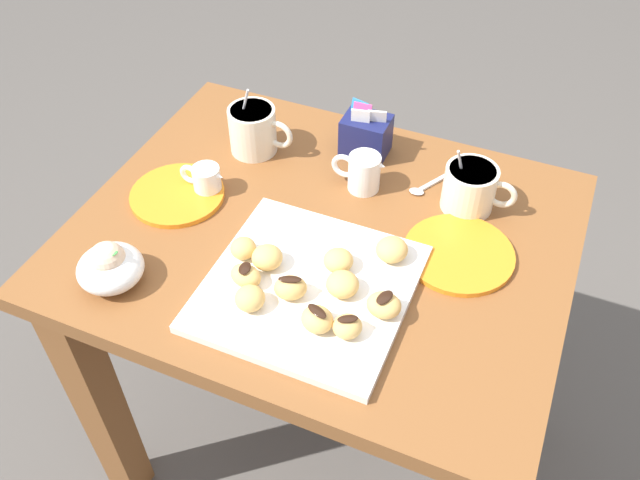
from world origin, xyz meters
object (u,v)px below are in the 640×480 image
sugar_caddy (366,135)px  beignet_1 (347,326)px  chocolate_sauce_pitcher (206,179)px  beignet_8 (243,248)px  cream_pitcher_white (363,171)px  pastry_plate_square (308,288)px  beignet_7 (250,298)px  beignet_5 (392,249)px  beignet_6 (342,284)px  saucer_orange_right (177,195)px  beignet_3 (338,260)px  dining_table (322,290)px  beignet_9 (317,319)px  beignet_0 (267,257)px  ice_cream_bowl (110,266)px  coffee_mug_cream_left (254,129)px  saucer_orange_left (459,254)px  coffee_mug_cream_right (471,187)px  beignet_2 (290,288)px  beignet_10 (246,276)px  beignet_4 (384,305)px

sugar_caddy → beignet_1: bearing=-73.0°
chocolate_sauce_pitcher → beignet_8: bearing=-42.2°
cream_pitcher_white → pastry_plate_square: bearing=-88.0°
cream_pitcher_white → beignet_7: 0.36m
pastry_plate_square → beignet_7: size_ratio=6.77×
beignet_5 → beignet_6: beignet_5 is taller
saucer_orange_right → beignet_3: beignet_3 is taller
dining_table → beignet_9: 0.30m
beignet_0 → ice_cream_bowl: bearing=-152.4°
pastry_plate_square → sugar_caddy: 0.38m
pastry_plate_square → coffee_mug_cream_left: coffee_mug_cream_left is taller
coffee_mug_cream_left → beignet_7: bearing=-63.9°
beignet_8 → beignet_0: bearing=-5.4°
beignet_5 → beignet_6: 0.11m
dining_table → beignet_1: (0.13, -0.20, 0.19)m
sugar_caddy → saucer_orange_left: bearing=-40.1°
cream_pitcher_white → beignet_7: (-0.05, -0.35, -0.01)m
beignet_9 → coffee_mug_cream_right: bearing=69.6°
chocolate_sauce_pitcher → beignet_9: 0.39m
chocolate_sauce_pitcher → beignet_2: (0.26, -0.18, 0.00)m
saucer_orange_right → pastry_plate_square: bearing=-20.0°
sugar_caddy → beignet_10: (-0.05, -0.42, -0.01)m
beignet_2 → beignet_4: 0.15m
ice_cream_bowl → dining_table: bearing=42.0°
beignet_1 → beignet_4: 0.07m
beignet_0 → chocolate_sauce_pitcher: bearing=144.6°
beignet_6 → beignet_10: bearing=-163.9°
coffee_mug_cream_right → beignet_1: coffee_mug_cream_right is taller
dining_table → beignet_6: (0.09, -0.13, 0.19)m
beignet_1 → beignet_8: bearing=159.1°
beignet_2 → beignet_3: 0.10m
coffee_mug_cream_left → beignet_2: 0.41m
beignet_9 → beignet_10: bearing=165.1°
ice_cream_bowl → saucer_orange_left: 0.58m
saucer_orange_left → beignet_9: beignet_9 is taller
beignet_2 → beignet_5: (0.12, 0.14, -0.00)m
sugar_caddy → beignet_5: (0.15, -0.27, -0.01)m
beignet_1 → beignet_2: 0.11m
coffee_mug_cream_right → ice_cream_bowl: bearing=-140.3°
beignet_7 → saucer_orange_right: bearing=142.9°
dining_table → beignet_8: beignet_8 is taller
chocolate_sauce_pitcher → cream_pitcher_white: bearing=25.3°
sugar_caddy → beignet_6: sugar_caddy is taller
pastry_plate_square → beignet_5: (0.10, 0.11, 0.03)m
beignet_1 → beignet_9: (-0.05, -0.01, 0.00)m
coffee_mug_cream_right → beignet_4: 0.31m
saucer_orange_right → beignet_1: bearing=-23.9°
pastry_plate_square → beignet_10: bearing=-159.2°
beignet_3 → beignet_6: size_ratio=0.93×
beignet_2 → coffee_mug_cream_right: bearing=58.8°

